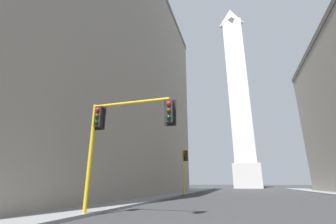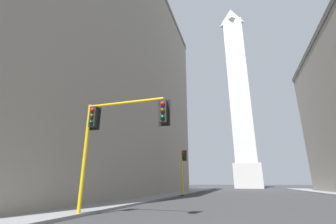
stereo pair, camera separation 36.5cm
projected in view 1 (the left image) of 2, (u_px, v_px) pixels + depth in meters
sidewalk_left at (161, 195)px, 27.63m from camera, size 5.00×83.69×0.15m
building_left at (94, 77)px, 32.81m from camera, size 19.40×40.53×32.68m
obelisk at (238, 92)px, 74.18m from camera, size 7.77×7.77×63.60m
traffic_light_near_left at (119, 127)px, 11.26m from camera, size 4.65×0.52×5.52m
traffic_light_mid_left at (184, 165)px, 28.26m from camera, size 0.77×0.50×5.54m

